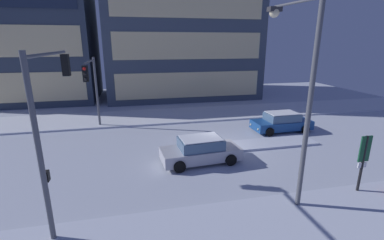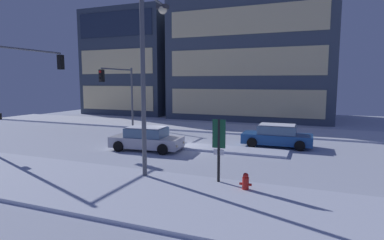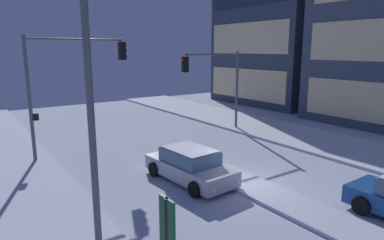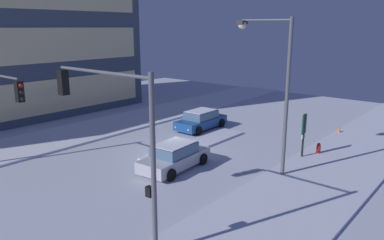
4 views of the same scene
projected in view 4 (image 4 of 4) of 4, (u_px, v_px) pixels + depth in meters
The scene contains 11 objects.
ground at pixel (174, 154), 23.55m from camera, with size 52.00×52.00×0.00m, color silver.
curb_strip_near at pixel (305, 191), 18.12m from camera, with size 52.00×5.20×0.14m, color silver.
curb_strip_far at pixel (92, 130), 28.94m from camera, with size 52.00×5.20×0.14m, color silver.
median_strip at pixel (196, 145), 25.23m from camera, with size 9.00×1.80×0.14m, color silver.
car_near at pixel (175, 157), 21.00m from camera, with size 4.71×2.34×1.49m.
car_far at pixel (201, 120), 29.24m from camera, with size 4.66×2.13×1.49m.
traffic_light_corner_near_left at pixel (112, 124), 13.23m from camera, with size 0.32×5.43×6.47m.
street_lamp_arched at pixel (274, 76), 19.16m from camera, with size 0.71×2.94×8.30m.
fire_hydrant at pixel (318, 149), 23.30m from camera, with size 0.48×0.26×0.80m.
parking_info_sign at pixel (304, 131), 22.35m from camera, with size 0.55×0.12×2.79m.
construction_cone at pixel (339, 130), 27.95m from camera, with size 0.36×0.36×0.55m, color orange.
Camera 4 is at (-16.36, -15.23, 7.81)m, focal length 34.88 mm.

